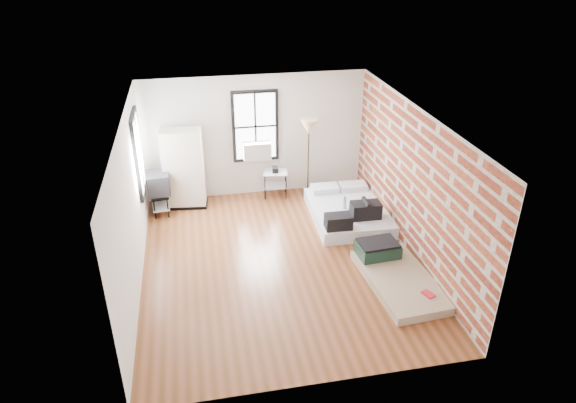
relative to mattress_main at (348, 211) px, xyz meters
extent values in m
plane|color=#563116|center=(-1.74, -1.34, -0.18)|extent=(6.00, 6.00, 0.00)
cube|color=silver|center=(-1.74, 1.66, 1.22)|extent=(5.00, 0.01, 2.80)
cube|color=silver|center=(-1.74, -4.34, 1.22)|extent=(5.00, 0.01, 2.80)
cube|color=silver|center=(-4.24, -1.34, 1.22)|extent=(0.01, 6.00, 2.80)
cube|color=brown|center=(0.76, -1.34, 1.22)|extent=(0.02, 6.00, 2.80)
cube|color=white|center=(-1.74, -1.34, 2.62)|extent=(5.00, 6.00, 0.01)
cube|color=white|center=(-1.74, 1.61, 1.47)|extent=(0.90, 0.02, 1.50)
cube|color=black|center=(-2.23, 1.63, 1.47)|extent=(0.07, 0.08, 1.64)
cube|color=black|center=(-1.26, 1.63, 1.47)|extent=(0.07, 0.08, 1.64)
cube|color=black|center=(-1.74, 1.63, 2.25)|extent=(0.90, 0.08, 0.07)
cube|color=black|center=(-1.74, 1.63, 0.68)|extent=(0.90, 0.08, 0.07)
cube|color=black|center=(-1.74, 1.60, 1.47)|extent=(0.04, 0.02, 1.50)
cube|color=black|center=(-1.74, 1.60, 1.47)|extent=(0.90, 0.02, 0.04)
cube|color=silver|center=(-1.74, 1.49, 0.94)|extent=(0.62, 0.30, 0.40)
cube|color=white|center=(-4.19, 0.46, 1.47)|extent=(0.02, 0.90, 1.50)
cube|color=black|center=(-4.21, -0.02, 1.47)|extent=(0.08, 0.07, 1.64)
cube|color=black|center=(-4.21, 0.95, 1.47)|extent=(0.08, 0.07, 1.64)
cube|color=black|center=(-4.21, 0.46, 2.25)|extent=(0.08, 0.90, 0.07)
cube|color=black|center=(-4.21, 0.46, 0.68)|extent=(0.08, 0.90, 0.07)
cube|color=black|center=(-4.18, 0.46, 1.47)|extent=(0.02, 0.04, 1.50)
cube|color=black|center=(-4.18, 0.46, 1.47)|extent=(0.02, 0.90, 0.04)
cube|color=white|center=(0.01, 0.02, -0.05)|extent=(1.59, 2.13, 0.27)
cube|color=white|center=(-0.30, 0.86, 0.16)|extent=(0.61, 0.40, 0.13)
cube|color=white|center=(0.36, 0.84, 0.16)|extent=(0.61, 0.40, 0.13)
cube|color=black|center=(0.21, -0.47, 0.26)|extent=(0.61, 0.37, 0.33)
cylinder|color=black|center=(0.21, -0.47, 0.44)|extent=(0.10, 0.39, 0.09)
cube|color=black|center=(-0.46, -0.78, 0.23)|extent=(0.54, 0.34, 0.29)
cylinder|color=#A2BDD0|center=(-0.10, -0.03, 0.21)|extent=(0.08, 0.08, 0.24)
cylinder|color=#1A6BB9|center=(-0.10, -0.03, 0.35)|extent=(0.04, 0.04, 0.03)
cube|color=tan|center=(0.21, -2.43, -0.10)|extent=(1.21, 2.10, 0.16)
cube|color=#153125|center=(0.04, -1.69, 0.09)|extent=(0.78, 0.59, 0.23)
cube|color=black|center=(0.04, -1.69, 0.23)|extent=(0.74, 0.54, 0.04)
cube|color=#B21C26|center=(0.46, -2.99, -0.01)|extent=(0.21, 0.25, 0.03)
cube|color=black|center=(-3.39, 1.31, -0.15)|extent=(0.96, 0.62, 0.06)
cube|color=beige|center=(-3.39, 1.31, 0.74)|extent=(0.91, 0.58, 1.73)
cylinder|color=black|center=(-1.61, 1.23, 0.12)|extent=(0.02, 0.02, 0.60)
cylinder|color=black|center=(-1.14, 1.16, 0.12)|extent=(0.02, 0.02, 0.60)
cylinder|color=black|center=(-1.56, 1.60, 0.12)|extent=(0.02, 0.02, 0.60)
cylinder|color=black|center=(-1.08, 1.53, 0.12)|extent=(0.02, 0.02, 0.60)
cube|color=silver|center=(-1.35, 1.38, 0.42)|extent=(0.61, 0.52, 0.02)
cube|color=silver|center=(-1.35, 1.38, 0.09)|extent=(0.58, 0.49, 0.02)
cube|color=black|center=(-1.35, 1.38, 0.49)|extent=(0.16, 0.22, 0.11)
cylinder|color=#2F240F|center=(-0.59, 1.31, -0.17)|extent=(0.26, 0.26, 0.03)
cylinder|color=#2F240F|center=(-0.59, 1.31, 0.64)|extent=(0.03, 0.03, 1.59)
cone|color=tan|center=(-0.59, 1.31, 1.49)|extent=(0.40, 0.40, 0.35)
cylinder|color=black|center=(-4.07, 0.77, 0.05)|extent=(0.03, 0.03, 0.46)
cylinder|color=black|center=(-3.80, 0.80, 0.05)|extent=(0.03, 0.03, 0.46)
cylinder|color=black|center=(-4.13, 1.32, 0.05)|extent=(0.03, 0.03, 0.46)
cylinder|color=black|center=(-3.86, 1.35, 0.05)|extent=(0.03, 0.03, 0.46)
cube|color=black|center=(-3.96, 1.06, 0.28)|extent=(0.44, 0.70, 0.03)
cube|color=silver|center=(-3.96, 1.06, 0.00)|extent=(0.42, 0.68, 0.02)
cube|color=black|center=(-3.96, 1.06, 0.53)|extent=(0.52, 0.58, 0.46)
cube|color=black|center=(-3.73, 1.09, 0.53)|extent=(0.07, 0.44, 0.37)
camera|label=1|loc=(-3.12, -9.23, 5.27)|focal=32.00mm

